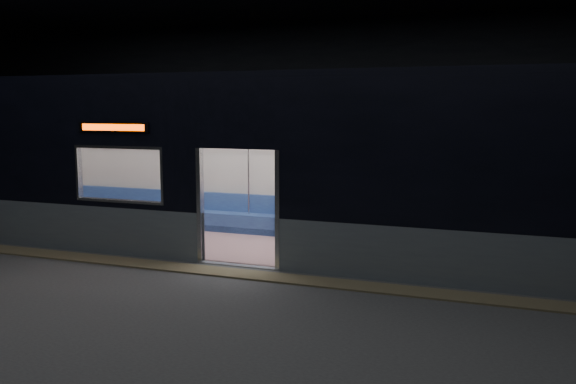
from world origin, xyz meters
The scene contains 7 objects.
station_floor centered at (0.00, 0.00, -0.01)m, with size 24.00×14.00×0.01m, color #47494C.
station_envelope centered at (0.00, 0.00, 3.66)m, with size 24.00×14.00×5.00m.
tactile_strip centered at (0.00, 0.55, 0.01)m, with size 22.80×0.50×0.03m, color #8C7F59.
metro_car centered at (0.00, 2.54, 1.85)m, with size 18.00×3.04×3.35m.
passenger centered at (0.02, 3.55, 0.76)m, with size 0.39×0.64×1.28m.
handbag centered at (-0.03, 3.35, 0.66)m, with size 0.26×0.22×0.13m, color black.
transit_map centered at (3.74, 3.85, 1.45)m, with size 0.93×0.03×0.60m, color white.
Camera 1 is at (4.40, -8.36, 2.74)m, focal length 38.00 mm.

